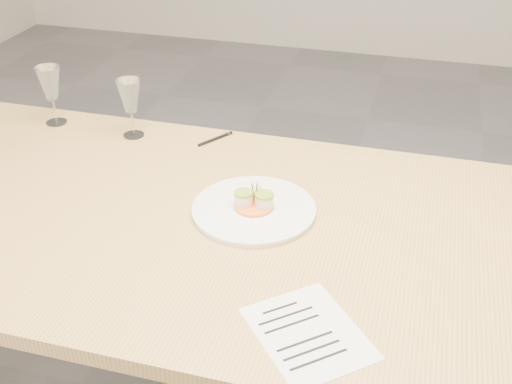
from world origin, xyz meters
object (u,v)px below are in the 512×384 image
(ballpoint_pen, at_px, (216,139))
(dinner_plate, at_px, (254,208))
(wine_glass_1, at_px, (130,97))
(wine_glass_0, at_px, (50,84))
(recipe_sheet, at_px, (308,333))
(dining_table, at_px, (278,251))

(ballpoint_pen, bearing_deg, dinner_plate, -115.58)
(wine_glass_1, bearing_deg, wine_glass_0, 176.27)
(recipe_sheet, height_order, ballpoint_pen, ballpoint_pen)
(dining_table, relative_size, ballpoint_pen, 20.27)
(recipe_sheet, distance_m, wine_glass_1, 1.02)
(wine_glass_1, bearing_deg, dining_table, -34.04)
(ballpoint_pen, bearing_deg, wine_glass_0, 124.64)
(recipe_sheet, relative_size, wine_glass_1, 1.71)
(dining_table, bearing_deg, ballpoint_pen, 125.94)
(dinner_plate, relative_size, wine_glass_0, 1.66)
(dinner_plate, relative_size, wine_glass_1, 1.72)
(dinner_plate, height_order, recipe_sheet, dinner_plate)
(dining_table, height_order, wine_glass_0, wine_glass_0)
(recipe_sheet, xyz_separation_m, wine_glass_0, (-1.00, 0.74, 0.13))
(dining_table, xyz_separation_m, ballpoint_pen, (-0.31, 0.42, 0.07))
(dinner_plate, distance_m, wine_glass_0, 0.86)
(dining_table, relative_size, wine_glass_0, 12.43)
(dinner_plate, xyz_separation_m, recipe_sheet, (0.22, -0.40, -0.01))
(dinner_plate, relative_size, ballpoint_pen, 2.71)
(dining_table, bearing_deg, recipe_sheet, -66.72)
(ballpoint_pen, xyz_separation_m, wine_glass_0, (-0.55, -0.02, 0.13))
(recipe_sheet, height_order, wine_glass_1, wine_glass_1)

